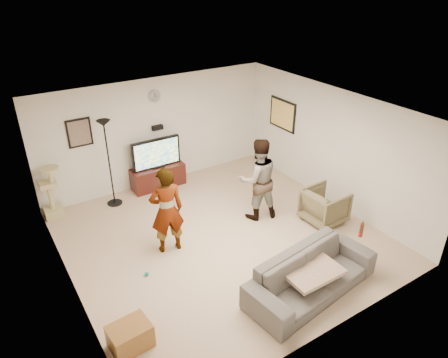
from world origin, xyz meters
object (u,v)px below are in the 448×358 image
person_right (258,179)px  side_table (130,336)px  person_left (167,210)px  beer_bottle (361,230)px  tv_stand (158,177)px  floor_lamp (109,164)px  armchair (325,206)px  tv (156,153)px  sofa (312,275)px  cat_tree (50,193)px

person_right → side_table: 3.88m
person_left → side_table: 2.28m
person_left → beer_bottle: size_ratio=6.65×
person_left → person_right: bearing=-168.5°
tv_stand → floor_lamp: size_ratio=0.65×
person_right → beer_bottle: bearing=116.1°
tv_stand → armchair: 3.85m
tv_stand → tv: (0.00, 0.00, 0.60)m
floor_lamp → person_left: bearing=-81.8°
tv_stand → person_right: size_ratio=0.72×
sofa → tv_stand: bearing=90.2°
person_right → beer_bottle: person_right is taller
person_left → beer_bottle: person_left is taller
person_left → armchair: person_left is taller
sofa → side_table: sofa is taller
armchair → side_table: (-4.45, -0.83, -0.17)m
floor_lamp → person_right: size_ratio=1.11×
person_right → side_table: size_ratio=3.12×
tv → side_table: tv is taller
tv → person_left: bearing=-110.1°
cat_tree → sofa: (2.94, -4.50, -0.23)m
tv → cat_tree: size_ratio=1.02×
tv_stand → person_right: 2.62m
tv_stand → person_right: person_right is taller
tv_stand → tv: 0.60m
person_left → beer_bottle: bearing=148.7°
person_right → armchair: size_ratio=2.21×
tv → beer_bottle: tv is taller
cat_tree → person_right: size_ratio=0.65×
tv_stand → sofa: size_ratio=0.54×
sofa → beer_bottle: (1.05, 0.00, 0.46)m
cat_tree → beer_bottle: size_ratio=4.48×
side_table → person_left: bearing=50.2°
person_left → armchair: 3.20m
armchair → tv_stand: bearing=33.3°
cat_tree → person_right: 4.22m
tv_stand → armchair: size_ratio=1.59×
cat_tree → person_left: (1.53, -2.29, 0.27)m
tv_stand → person_left: 2.51m
person_left → beer_bottle: 3.31m
sofa → armchair: 2.13m
cat_tree → beer_bottle: bearing=-48.5°
cat_tree → armchair: cat_tree is taller
floor_lamp → side_table: floor_lamp is taller
person_right → sofa: size_ratio=0.76×
person_right → tv: bearing=-47.6°
cat_tree → tv_stand: bearing=0.1°
tv_stand → side_table: bearing=-119.4°
tv_stand → person_left: bearing=-110.1°
tv → person_left: (-0.84, -2.30, -0.02)m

